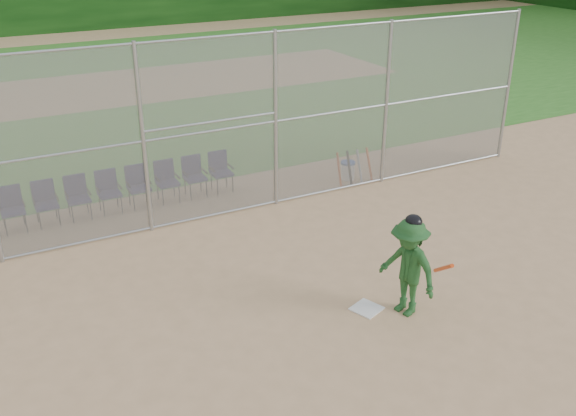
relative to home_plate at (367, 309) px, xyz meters
name	(u,v)px	position (x,y,z in m)	size (l,w,h in m)	color
ground	(358,324)	(-0.37, -0.30, -0.01)	(100.00, 100.00, 0.00)	tan
grass_strip	(104,89)	(-0.37, 17.70, 0.00)	(100.00, 100.00, 0.00)	#2F6F21
dirt_patch_far	(104,88)	(-0.37, 17.70, 0.00)	(24.00, 24.00, 0.00)	tan
backstop_fence	(234,125)	(-0.37, 4.70, 2.06)	(16.09, 0.09, 4.00)	gray
home_plate	(367,309)	(0.00, 0.00, 0.00)	(0.46, 0.46, 0.02)	white
batter_at_plate	(408,267)	(0.52, -0.37, 0.87)	(1.00, 1.37, 1.82)	#205022
water_cooler	(348,170)	(2.95, 5.24, 0.23)	(0.37, 0.37, 0.47)	white
spare_bats	(354,167)	(2.98, 4.99, 0.40)	(0.96, 0.37, 0.83)	#D84C14
chair_1	(13,210)	(-4.96, 6.02, 0.47)	(0.54, 0.52, 0.96)	#11113E
chair_2	(46,204)	(-4.28, 6.02, 0.47)	(0.54, 0.52, 0.96)	#11113E
chair_3	(78,198)	(-3.60, 6.02, 0.47)	(0.54, 0.52, 0.96)	#11113E
chair_4	(109,193)	(-2.92, 6.02, 0.47)	(0.54, 0.52, 0.96)	#11113E
chair_5	(139,187)	(-2.23, 6.02, 0.47)	(0.54, 0.52, 0.96)	#11113E
chair_6	(168,182)	(-1.55, 6.02, 0.47)	(0.54, 0.52, 0.96)	#11113E
chair_7	(195,177)	(-0.87, 6.02, 0.47)	(0.54, 0.52, 0.96)	#11113E
chair_8	(222,172)	(-0.19, 6.02, 0.47)	(0.54, 0.52, 0.96)	#11113E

